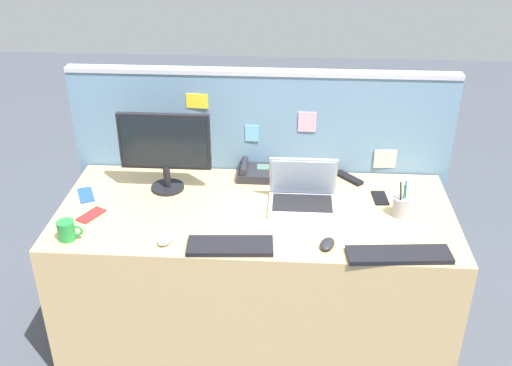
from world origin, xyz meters
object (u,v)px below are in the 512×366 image
computer_mouse_right_hand (165,239)px  coffee_mug (67,230)px  tv_remote (349,178)px  desktop_monitor (165,146)px  cell_phone_red_case (91,215)px  pen_cup (401,206)px  laptop (303,193)px  keyboard_main (399,255)px  desk_phone (256,172)px  cell_phone_blue_case (86,195)px  keyboard_spare (230,246)px  computer_mouse_left_hand (327,244)px  cell_phone_black_slab (380,198)px

computer_mouse_right_hand → coffee_mug: coffee_mug is taller
computer_mouse_right_hand → tv_remote: size_ratio=0.59×
desktop_monitor → cell_phone_red_case: desktop_monitor is taller
pen_cup → cell_phone_red_case: size_ratio=1.33×
laptop → pen_cup: 0.47m
tv_remote → coffee_mug: coffee_mug is taller
keyboard_main → cell_phone_red_case: 1.44m
keyboard_main → computer_mouse_right_hand: bearing=172.4°
desktop_monitor → coffee_mug: (-0.36, -0.49, -0.19)m
desk_phone → pen_cup: size_ratio=1.15×
pen_cup → coffee_mug: (-1.51, -0.30, -0.00)m
computer_mouse_right_hand → cell_phone_blue_case: (-0.48, 0.38, -0.01)m
pen_cup → desktop_monitor: bearing=170.5°
keyboard_spare → computer_mouse_right_hand: computer_mouse_right_hand is taller
computer_mouse_right_hand → computer_mouse_left_hand: 0.72m
keyboard_main → desktop_monitor: bearing=149.1°
desktop_monitor → keyboard_spare: bearing=-54.0°
desktop_monitor → tv_remote: size_ratio=2.70×
computer_mouse_right_hand → keyboard_spare: bearing=7.6°
desk_phone → computer_mouse_left_hand: desk_phone is taller
keyboard_main → keyboard_spare: bearing=173.5°
computer_mouse_left_hand → computer_mouse_right_hand: bearing=-161.5°
desk_phone → tv_remote: (0.49, -0.00, -0.02)m
computer_mouse_left_hand → pen_cup: (0.35, 0.29, 0.03)m
laptop → tv_remote: 0.37m
desk_phone → pen_cup: bearing=-26.1°
computer_mouse_right_hand → coffee_mug: bearing=-167.0°
computer_mouse_right_hand → cell_phone_blue_case: 0.62m
laptop → cell_phone_black_slab: size_ratio=2.46×
computer_mouse_right_hand → tv_remote: (0.85, 0.64, -0.01)m
cell_phone_blue_case → cell_phone_black_slab: (1.48, 0.06, 0.00)m
pen_cup → cell_phone_red_case: bearing=-176.1°
cell_phone_red_case → cell_phone_blue_case: bearing=141.6°
pen_cup → cell_phone_black_slab: 0.18m
computer_mouse_right_hand → computer_mouse_left_hand: same height
pen_cup → cell_phone_red_case: 1.47m
keyboard_main → cell_phone_red_case: bearing=165.3°
computer_mouse_left_hand → cell_phone_black_slab: size_ratio=0.75×
computer_mouse_left_hand → cell_phone_black_slab: 0.52m
desk_phone → cell_phone_black_slab: 0.66m
keyboard_main → computer_mouse_right_hand: 1.02m
desk_phone → tv_remote: bearing=-0.3°
desktop_monitor → coffee_mug: 0.64m
pen_cup → tv_remote: pen_cup is taller
cell_phone_blue_case → cell_phone_red_case: bearing=-90.6°
cell_phone_red_case → laptop: bearing=37.4°
computer_mouse_left_hand → tv_remote: size_ratio=0.59×
desktop_monitor → cell_phone_red_case: size_ratio=3.28×
laptop → coffee_mug: (-1.05, -0.37, -0.01)m
keyboard_spare → tv_remote: size_ratio=2.21×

